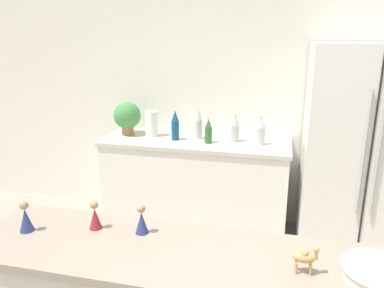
{
  "coord_description": "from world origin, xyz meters",
  "views": [
    {
      "loc": [
        0.26,
        -0.87,
        1.83
      ],
      "look_at": [
        -0.28,
        1.39,
        1.15
      ],
      "focal_mm": 35.0,
      "sensor_mm": 36.0,
      "label": 1
    }
  ],
  "objects_px": {
    "back_bottle_4": "(199,125)",
    "camel_figurine": "(305,257)",
    "refrigerator": "(361,152)",
    "back_bottle_2": "(208,131)",
    "wise_man_figurine_crimson": "(26,218)",
    "back_bottle_0": "(175,126)",
    "paper_towel_roll": "(152,123)",
    "back_bottle_3": "(261,131)",
    "back_bottle_1": "(235,129)",
    "potted_plant": "(127,116)",
    "wise_man_figurine_purple": "(95,217)",
    "wise_man_figurine_blue": "(142,221)",
    "fruit_bowl": "(378,272)"
  },
  "relations": [
    {
      "from": "potted_plant",
      "to": "camel_figurine",
      "type": "height_order",
      "value": "potted_plant"
    },
    {
      "from": "camel_figurine",
      "to": "wise_man_figurine_crimson",
      "type": "relative_size",
      "value": 0.78
    },
    {
      "from": "back_bottle_1",
      "to": "wise_man_figurine_blue",
      "type": "distance_m",
      "value": 1.95
    },
    {
      "from": "back_bottle_2",
      "to": "wise_man_figurine_purple",
      "type": "height_order",
      "value": "wise_man_figurine_purple"
    },
    {
      "from": "potted_plant",
      "to": "paper_towel_roll",
      "type": "bearing_deg",
      "value": 0.49
    },
    {
      "from": "fruit_bowl",
      "to": "back_bottle_2",
      "type": "bearing_deg",
      "value": 116.94
    },
    {
      "from": "paper_towel_roll",
      "to": "back_bottle_0",
      "type": "distance_m",
      "value": 0.27
    },
    {
      "from": "potted_plant",
      "to": "camel_figurine",
      "type": "bearing_deg",
      "value": -53.02
    },
    {
      "from": "back_bottle_3",
      "to": "back_bottle_1",
      "type": "bearing_deg",
      "value": 168.3
    },
    {
      "from": "paper_towel_roll",
      "to": "back_bottle_4",
      "type": "distance_m",
      "value": 0.46
    },
    {
      "from": "back_bottle_0",
      "to": "back_bottle_1",
      "type": "distance_m",
      "value": 0.55
    },
    {
      "from": "back_bottle_1",
      "to": "back_bottle_4",
      "type": "relative_size",
      "value": 0.89
    },
    {
      "from": "back_bottle_4",
      "to": "camel_figurine",
      "type": "bearing_deg",
      "value": -67.77
    },
    {
      "from": "potted_plant",
      "to": "back_bottle_4",
      "type": "height_order",
      "value": "potted_plant"
    },
    {
      "from": "potted_plant",
      "to": "back_bottle_0",
      "type": "relative_size",
      "value": 1.13
    },
    {
      "from": "paper_towel_roll",
      "to": "back_bottle_4",
      "type": "height_order",
      "value": "back_bottle_4"
    },
    {
      "from": "camel_figurine",
      "to": "wise_man_figurine_blue",
      "type": "xyz_separation_m",
      "value": [
        -0.67,
        0.13,
        -0.01
      ]
    },
    {
      "from": "back_bottle_3",
      "to": "wise_man_figurine_purple",
      "type": "xyz_separation_m",
      "value": [
        -0.61,
        -1.9,
        0.05
      ]
    },
    {
      "from": "back_bottle_2",
      "to": "camel_figurine",
      "type": "height_order",
      "value": "back_bottle_2"
    },
    {
      "from": "paper_towel_roll",
      "to": "camel_figurine",
      "type": "xyz_separation_m",
      "value": [
        1.32,
        -2.08,
        0.06
      ]
    },
    {
      "from": "back_bottle_0",
      "to": "camel_figurine",
      "type": "bearing_deg",
      "value": -62.1
    },
    {
      "from": "paper_towel_roll",
      "to": "wise_man_figurine_blue",
      "type": "relative_size",
      "value": 1.84
    },
    {
      "from": "back_bottle_2",
      "to": "wise_man_figurine_blue",
      "type": "relative_size",
      "value": 1.73
    },
    {
      "from": "camel_figurine",
      "to": "wise_man_figurine_purple",
      "type": "relative_size",
      "value": 0.85
    },
    {
      "from": "wise_man_figurine_crimson",
      "to": "back_bottle_3",
      "type": "bearing_deg",
      "value": 65.89
    },
    {
      "from": "back_bottle_0",
      "to": "wise_man_figurine_blue",
      "type": "bearing_deg",
      "value": -78.36
    },
    {
      "from": "potted_plant",
      "to": "fruit_bowl",
      "type": "xyz_separation_m",
      "value": [
        1.81,
        -2.05,
        -0.04
      ]
    },
    {
      "from": "back_bottle_1",
      "to": "wise_man_figurine_purple",
      "type": "bearing_deg",
      "value": -100.83
    },
    {
      "from": "camel_figurine",
      "to": "fruit_bowl",
      "type": "bearing_deg",
      "value": 5.3
    },
    {
      "from": "back_bottle_1",
      "to": "paper_towel_roll",
      "type": "bearing_deg",
      "value": 179.52
    },
    {
      "from": "fruit_bowl",
      "to": "paper_towel_roll",
      "type": "bearing_deg",
      "value": 127.25
    },
    {
      "from": "back_bottle_2",
      "to": "potted_plant",
      "type": "bearing_deg",
      "value": 172.13
    },
    {
      "from": "refrigerator",
      "to": "back_bottle_2",
      "type": "relative_size",
      "value": 7.74
    },
    {
      "from": "refrigerator",
      "to": "wise_man_figurine_blue",
      "type": "xyz_separation_m",
      "value": [
        -1.22,
        -1.85,
        0.17
      ]
    },
    {
      "from": "paper_towel_roll",
      "to": "back_bottle_2",
      "type": "xyz_separation_m",
      "value": [
        0.58,
        -0.12,
        -0.01
      ]
    },
    {
      "from": "back_bottle_4",
      "to": "wise_man_figurine_crimson",
      "type": "relative_size",
      "value": 1.97
    },
    {
      "from": "back_bottle_0",
      "to": "back_bottle_1",
      "type": "xyz_separation_m",
      "value": [
        0.54,
        0.08,
        -0.02
      ]
    },
    {
      "from": "back_bottle_2",
      "to": "fruit_bowl",
      "type": "relative_size",
      "value": 0.92
    },
    {
      "from": "paper_towel_roll",
      "to": "back_bottle_4",
      "type": "bearing_deg",
      "value": 1.94
    },
    {
      "from": "fruit_bowl",
      "to": "back_bottle_3",
      "type": "bearing_deg",
      "value": 104.71
    },
    {
      "from": "refrigerator",
      "to": "back_bottle_1",
      "type": "distance_m",
      "value": 1.08
    },
    {
      "from": "back_bottle_2",
      "to": "wise_man_figurine_blue",
      "type": "bearing_deg",
      "value": -87.97
    },
    {
      "from": "potted_plant",
      "to": "wise_man_figurine_purple",
      "type": "bearing_deg",
      "value": -70.93
    },
    {
      "from": "fruit_bowl",
      "to": "wise_man_figurine_purple",
      "type": "relative_size",
      "value": 1.89
    },
    {
      "from": "wise_man_figurine_blue",
      "to": "wise_man_figurine_crimson",
      "type": "height_order",
      "value": "wise_man_figurine_crimson"
    },
    {
      "from": "potted_plant",
      "to": "back_bottle_4",
      "type": "relative_size",
      "value": 1.15
    },
    {
      "from": "paper_towel_roll",
      "to": "back_bottle_0",
      "type": "relative_size",
      "value": 0.86
    },
    {
      "from": "back_bottle_0",
      "to": "camel_figurine",
      "type": "height_order",
      "value": "back_bottle_0"
    },
    {
      "from": "potted_plant",
      "to": "refrigerator",
      "type": "bearing_deg",
      "value": -2.54
    },
    {
      "from": "back_bottle_2",
      "to": "wise_man_figurine_crimson",
      "type": "height_order",
      "value": "wise_man_figurine_crimson"
    }
  ]
}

